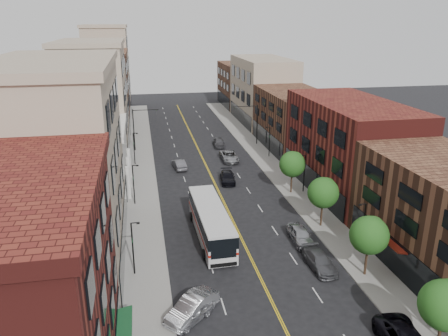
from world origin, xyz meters
TOP-DOWN VIEW (x-y plane):
  - ground at (0.00, 0.00)m, footprint 220.00×220.00m
  - sidewalk_left at (-10.00, 35.00)m, footprint 4.00×110.00m
  - sidewalk_right at (10.00, 35.00)m, footprint 4.00×110.00m
  - bldg_l_redbrick at (-17.00, -6.00)m, footprint 10.00×16.00m
  - bldg_l_tanoffice at (-17.00, 13.00)m, footprint 10.00×22.00m
  - bldg_l_white at (-17.00, 31.00)m, footprint 10.00×14.00m
  - bldg_l_far_a at (-17.00, 48.00)m, footprint 10.00×20.00m
  - bldg_l_far_b at (-17.00, 68.00)m, footprint 10.00×20.00m
  - bldg_l_far_c at (-17.00, 86.00)m, footprint 10.00×16.00m
  - bldg_r_mid at (17.00, 24.00)m, footprint 10.00×22.00m
  - bldg_r_far_a at (17.00, 45.00)m, footprint 10.00×20.00m
  - bldg_r_far_b at (17.00, 66.00)m, footprint 10.00×22.00m
  - bldg_r_far_c at (17.00, 86.00)m, footprint 10.00×18.00m
  - tree_r_0 at (9.39, -5.93)m, footprint 3.40×3.40m
  - tree_r_1 at (9.39, 4.07)m, footprint 3.40×3.40m
  - tree_r_2 at (9.39, 14.07)m, footprint 3.40×3.40m
  - tree_r_3 at (9.39, 24.07)m, footprint 3.40×3.40m
  - lamp_l_1 at (-10.95, 8.00)m, footprint 0.81×0.55m
  - lamp_l_2 at (-10.95, 24.00)m, footprint 0.81×0.55m
  - lamp_l_3 at (-10.95, 40.00)m, footprint 0.81×0.55m
  - lamp_r_1 at (10.95, 8.00)m, footprint 0.81×0.55m
  - lamp_r_2 at (10.95, 24.00)m, footprint 0.81×0.55m
  - lamp_r_3 at (10.95, 40.00)m, footprint 0.81×0.55m
  - signal_mast_left at (-10.27, 48.00)m, footprint 4.49×0.18m
  - signal_mast_right at (10.27, 48.00)m, footprint 4.49×0.18m
  - city_bus at (-3.09, 13.85)m, footprint 3.36×13.11m
  - car_angle_a at (-6.75, 0.75)m, footprint 4.06×3.89m
  - car_angle_b at (-6.60, 1.29)m, footprint 4.80×4.74m
  - car_parked_mid at (5.80, 5.94)m, footprint 2.17×4.92m
  - car_parked_far at (5.80, 11.01)m, footprint 2.03×4.81m
  - car_lane_behind at (-4.30, 36.75)m, footprint 2.09×4.56m
  - car_lane_a at (1.88, 29.69)m, footprint 2.51×5.04m
  - car_lane_b at (4.09, 39.24)m, footprint 2.56×5.56m
  - car_lane_c at (3.92, 47.94)m, footprint 2.18×4.65m

SIDE VIEW (x-z plane):
  - ground at x=0.00m, z-range 0.00..0.00m
  - sidewalk_left at x=-10.00m, z-range 0.00..0.15m
  - sidewalk_right at x=10.00m, z-range 0.00..0.15m
  - car_angle_a at x=-6.75m, z-range 0.00..1.37m
  - car_parked_mid at x=5.80m, z-range 0.00..1.40m
  - car_lane_a at x=1.88m, z-range 0.00..1.41m
  - car_lane_behind at x=-4.30m, z-range 0.00..1.45m
  - car_lane_c at x=3.92m, z-range 0.00..1.54m
  - car_lane_b at x=4.09m, z-range 0.00..1.54m
  - car_parked_far at x=5.80m, z-range 0.00..1.63m
  - car_angle_b at x=-6.60m, z-range 0.00..1.65m
  - city_bus at x=-3.09m, z-range 0.27..3.63m
  - lamp_l_1 at x=-10.95m, z-range 0.45..5.50m
  - lamp_l_2 at x=-10.95m, z-range 0.45..5.50m
  - lamp_l_3 at x=-10.95m, z-range 0.45..5.50m
  - lamp_r_1 at x=10.95m, z-range 0.45..5.50m
  - lamp_r_2 at x=10.95m, z-range 0.45..5.50m
  - lamp_r_3 at x=10.95m, z-range 0.45..5.50m
  - bldg_l_white at x=-17.00m, z-range 0.00..8.00m
  - tree_r_0 at x=9.39m, z-range 1.33..6.92m
  - tree_r_1 at x=9.39m, z-range 1.33..6.92m
  - tree_r_2 at x=9.39m, z-range 1.33..6.92m
  - tree_r_3 at x=9.39m, z-range 1.33..6.92m
  - signal_mast_left at x=-10.27m, z-range 1.05..8.25m
  - signal_mast_right at x=10.27m, z-range 1.05..8.25m
  - bldg_r_far_a at x=17.00m, z-range 0.00..10.00m
  - bldg_r_far_c at x=17.00m, z-range 0.00..11.00m
  - bldg_r_mid at x=17.00m, z-range 0.00..12.00m
  - bldg_l_redbrick at x=-17.00m, z-range 0.00..14.00m
  - bldg_r_far_b at x=17.00m, z-range 0.00..14.00m
  - bldg_l_far_b at x=-17.00m, z-range 0.00..15.00m
  - bldg_l_tanoffice at x=-17.00m, z-range 0.00..18.00m
  - bldg_l_far_a at x=-17.00m, z-range 0.00..18.00m
  - bldg_l_far_c at x=-17.00m, z-range 0.00..20.00m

